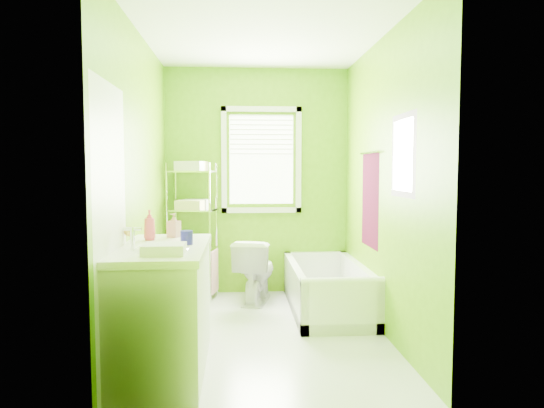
{
  "coord_description": "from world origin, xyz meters",
  "views": [
    {
      "loc": [
        -0.21,
        -4.17,
        1.45
      ],
      "look_at": [
        0.09,
        0.25,
        1.13
      ],
      "focal_mm": 32.0,
      "sensor_mm": 36.0,
      "label": 1
    }
  ],
  "objects": [
    {
      "name": "wire_shelf_unit",
      "position": [
        -0.71,
        1.24,
        0.93
      ],
      "size": [
        0.56,
        0.45,
        1.53
      ],
      "color": "silver",
      "rests_on": "ground"
    },
    {
      "name": "window",
      "position": [
        0.05,
        1.42,
        1.61
      ],
      "size": [
        0.92,
        0.05,
        1.22
      ],
      "color": "white",
      "rests_on": "ground"
    },
    {
      "name": "vanity",
      "position": [
        -0.75,
        -0.74,
        0.48
      ],
      "size": [
        0.62,
        1.21,
        1.14
      ],
      "color": "silver",
      "rests_on": "ground"
    },
    {
      "name": "right_wall_decor",
      "position": [
        1.04,
        -0.02,
        1.32
      ],
      "size": [
        0.04,
        1.48,
        1.17
      ],
      "color": "#490821",
      "rests_on": "ground"
    },
    {
      "name": "room_envelope",
      "position": [
        0.0,
        0.0,
        1.55
      ],
      "size": [
        2.14,
        2.94,
        2.62
      ],
      "color": "#5A9607",
      "rests_on": "ground"
    },
    {
      "name": "toilet",
      "position": [
        -0.04,
        1.03,
        0.35
      ],
      "size": [
        0.55,
        0.76,
        0.69
      ],
      "primitive_type": "imported",
      "rotation": [
        0.0,
        0.0,
        2.89
      ],
      "color": "white",
      "rests_on": "ground"
    },
    {
      "name": "ground",
      "position": [
        0.0,
        0.0,
        0.0
      ],
      "size": [
        2.9,
        2.9,
        0.0
      ],
      "primitive_type": "plane",
      "color": "silver",
      "rests_on": "ground"
    },
    {
      "name": "door",
      "position": [
        -1.04,
        -1.0,
        1.0
      ],
      "size": [
        0.09,
        0.8,
        2.0
      ],
      "color": "white",
      "rests_on": "ground"
    },
    {
      "name": "bathtub",
      "position": [
        0.68,
        0.63,
        0.16
      ],
      "size": [
        0.74,
        1.58,
        0.51
      ],
      "color": "white",
      "rests_on": "ground"
    }
  ]
}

